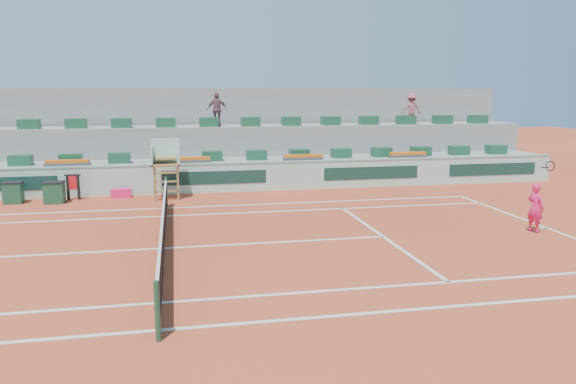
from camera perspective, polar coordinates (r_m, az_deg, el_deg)
The scene contains 18 objects.
ground at distance 15.96m, azimuth -12.47°, elevation -5.62°, with size 90.00×90.00×0.00m, color #A93C20.
seating_tier_lower at distance 26.32m, azimuth -12.15°, elevation 1.97°, with size 36.00×4.00×1.20m, color gray.
seating_tier_upper at distance 27.82m, azimuth -12.17°, elevation 3.86°, with size 36.00×2.40×2.60m, color gray.
stadium_back_wall at distance 29.34m, azimuth -12.21°, elevation 5.94°, with size 36.00×0.40×4.40m, color gray.
player_bag at distance 23.86m, azimuth -16.58°, elevation -0.11°, with size 0.80×0.35×0.35m, color #F62066.
spectator_mid at distance 27.33m, azimuth -7.20°, elevation 8.33°, with size 0.95×0.39×1.62m, color #785059.
spectator_right at distance 29.37m, azimuth 12.42°, elevation 8.24°, with size 1.00×0.58×1.55m, color #9F4F5A.
court_lines at distance 15.95m, azimuth -12.47°, elevation -5.61°, with size 23.89×11.09×0.01m.
tennis_net at distance 15.82m, azimuth -12.54°, elevation -3.79°, with size 0.10×11.97×1.10m.
advertising_hoarding at distance 24.14m, azimuth -12.16°, elevation 1.31°, with size 36.00×0.34×1.26m.
umpire_chair at distance 23.02m, azimuth -12.32°, elevation 3.16°, with size 1.10×0.90×2.40m.
seat_row_lower at distance 25.33m, azimuth -12.24°, elevation 3.51°, with size 32.90×0.60×0.44m.
seat_row_upper at distance 27.10m, azimuth -12.31°, elevation 6.91°, with size 32.90×0.60×0.44m.
flower_planters at distance 24.61m, azimuth -15.75°, elevation 2.97°, with size 26.80×0.36×0.28m.
drink_cooler_a at distance 23.48m, azimuth -22.65°, elevation -0.03°, with size 0.76×0.65×0.84m.
drink_cooler_b at distance 24.10m, azimuth -26.14°, elevation -0.05°, with size 0.70×0.60×0.84m.
towel_rack at distance 23.87m, azimuth -21.00°, elevation 0.68°, with size 0.61×0.10×1.03m.
tennis_player at distance 18.79m, azimuth 23.85°, elevation -1.44°, with size 0.51×0.88×2.28m.
Camera 1 is at (0.41, -15.36, 4.31)m, focal length 35.00 mm.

